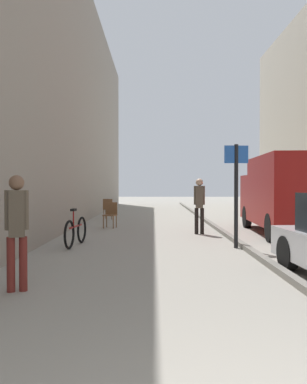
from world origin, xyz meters
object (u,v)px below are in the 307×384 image
bicycle_leaning (77,231)px  cafe_chair_by_doorway (112,213)px  cafe_chair_near_window (109,207)px  pedestrian_main_foreground (18,224)px  pedestrian_mid_block (200,202)px  delivery_van (286,193)px  street_sign_post (237,187)px

bicycle_leaning → cafe_chair_by_doorway: 4.40m
bicycle_leaning → cafe_chair_near_window: (-0.07, 8.06, 0.17)m
pedestrian_main_foreground → cafe_chair_by_doorway: pedestrian_main_foreground is taller
pedestrian_mid_block → delivery_van: 2.76m
street_sign_post → cafe_chair_near_window: bearing=-66.2°
pedestrian_mid_block → cafe_chair_near_window: (-3.57, 5.57, -0.49)m
street_sign_post → cafe_chair_by_doorway: size_ratio=2.77×
pedestrian_main_foreground → street_sign_post: (4.10, 4.07, 0.55)m
cafe_chair_near_window → street_sign_post: bearing=-56.8°
pedestrian_main_foreground → pedestrian_mid_block: bearing=45.5°
bicycle_leaning → cafe_chair_near_window: bicycle_leaning is taller
pedestrian_main_foreground → pedestrian_mid_block: pedestrian_mid_block is taller
delivery_van → cafe_chair_near_window: delivery_van is taller
delivery_van → bicycle_leaning: delivery_van is taller
street_sign_post → cafe_chair_near_window: (-4.17, 8.41, -1.00)m
pedestrian_main_foreground → cafe_chair_near_window: bearing=72.7°
pedestrian_main_foreground → delivery_van: 9.30m
pedestrian_mid_block → street_sign_post: 2.95m
bicycle_leaning → cafe_chair_near_window: 8.07m
pedestrian_mid_block → cafe_chair_by_doorway: pedestrian_mid_block is taller
pedestrian_main_foreground → delivery_van: (6.25, 6.88, 0.32)m
street_sign_post → cafe_chair_by_doorway: 6.05m
delivery_van → bicycle_leaning: 6.78m
bicycle_leaning → cafe_chair_by_doorway: (0.43, 4.37, 0.17)m
delivery_van → cafe_chair_near_window: size_ratio=5.82×
cafe_chair_near_window → pedestrian_main_foreground: bearing=-82.9°
street_sign_post → bicycle_leaning: bearing=-7.3°
pedestrian_main_foreground → cafe_chair_by_doorway: size_ratio=1.84×
pedestrian_mid_block → street_sign_post: bearing=-73.1°
pedestrian_main_foreground → cafe_chair_near_window: (-0.06, 12.47, -0.45)m
pedestrian_mid_block → pedestrian_main_foreground: bearing=-111.8°
pedestrian_mid_block → cafe_chair_near_window: size_ratio=1.90×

